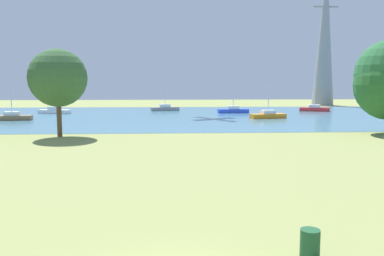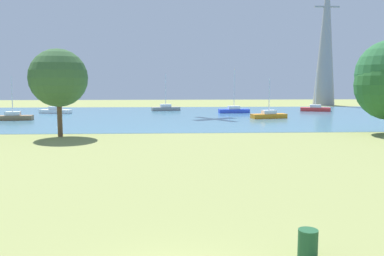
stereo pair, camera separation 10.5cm
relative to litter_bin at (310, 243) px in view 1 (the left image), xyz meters
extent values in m
plane|color=#8C9351|center=(-3.82, 19.87, -0.40)|extent=(160.00, 160.00, 0.00)
cylinder|color=#1E512D|center=(0.00, 0.00, 0.00)|extent=(0.56, 0.56, 0.80)
cube|color=teal|center=(-3.82, 47.87, -0.39)|extent=(140.00, 40.00, 0.02)
cube|color=white|center=(-21.74, 52.92, -0.08)|extent=(5.00, 2.40, 0.60)
cube|color=white|center=(-21.74, 52.92, 0.47)|extent=(1.98, 1.43, 0.50)
cylinder|color=silver|center=(-21.74, 52.92, 2.70)|extent=(0.10, 0.10, 4.96)
cube|color=blue|center=(6.04, 52.73, -0.08)|extent=(4.89, 1.81, 0.60)
cube|color=white|center=(6.04, 52.73, 0.47)|extent=(1.87, 1.21, 0.50)
cylinder|color=silver|center=(6.04, 52.73, 3.43)|extent=(0.10, 0.10, 6.42)
cube|color=brown|center=(-24.11, 42.16, -0.08)|extent=(4.94, 2.04, 0.60)
cube|color=white|center=(-24.11, 42.16, 0.47)|extent=(1.91, 1.30, 0.50)
cylinder|color=silver|center=(-24.11, 42.16, 2.74)|extent=(0.10, 0.10, 5.03)
cube|color=red|center=(20.15, 55.64, -0.08)|extent=(5.03, 2.88, 0.60)
cube|color=white|center=(20.15, 55.64, 0.47)|extent=(2.05, 1.59, 0.50)
cylinder|color=silver|center=(20.15, 55.64, 3.17)|extent=(0.10, 0.10, 5.90)
cube|color=gray|center=(-4.79, 58.44, -0.08)|extent=(5.00, 2.42, 0.60)
cube|color=white|center=(-4.79, 58.44, 0.47)|extent=(1.98, 1.43, 0.50)
cylinder|color=silver|center=(-4.79, 58.44, 3.06)|extent=(0.10, 0.10, 5.68)
cube|color=orange|center=(9.27, 43.05, -0.08)|extent=(5.01, 2.53, 0.60)
cube|color=white|center=(9.27, 43.05, 0.47)|extent=(2.00, 1.47, 0.50)
cylinder|color=silver|center=(9.27, 43.05, 2.60)|extent=(0.10, 0.10, 4.76)
cylinder|color=brown|center=(-13.87, 26.13, 1.33)|extent=(0.44, 0.44, 3.46)
sphere|color=#345C33|center=(-13.87, 26.13, 4.87)|extent=(5.17, 5.17, 5.17)
cone|color=gray|center=(28.10, 72.96, 14.06)|extent=(4.40, 4.40, 28.93)
cube|color=gray|center=(28.10, 72.96, 19.74)|extent=(5.20, 0.30, 0.30)
camera|label=1|loc=(-3.94, -10.86, 4.56)|focal=38.07mm
camera|label=2|loc=(-3.84, -10.87, 4.56)|focal=38.07mm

